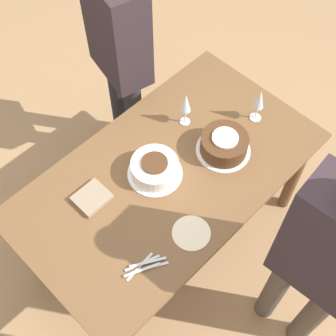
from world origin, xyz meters
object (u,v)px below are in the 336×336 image
object	(u,v)px
cake_center_white	(155,169)
person_cutting	(326,259)
cake_front_chocolate	(224,144)
wine_glass_near	(260,100)
person_watching	(119,47)
wine_glass_far	(186,104)

from	to	relation	value
cake_center_white	person_cutting	size ratio (longest dim) A/B	0.18
cake_center_white	cake_front_chocolate	xyz separation A→B (m)	(0.35, -0.15, 0.01)
cake_center_white	person_cutting	xyz separation A→B (m)	(0.12, -0.88, 0.14)
wine_glass_near	cake_center_white	bearing A→B (deg)	168.19
cake_center_white	wine_glass_near	bearing A→B (deg)	-11.81
cake_front_chocolate	person_watching	xyz separation A→B (m)	(0.03, 0.83, 0.10)
cake_front_chocolate	person_watching	size ratio (longest dim) A/B	0.19
cake_front_chocolate	wine_glass_far	distance (m)	0.29
wine_glass_near	wine_glass_far	world-z (taller)	same
cake_center_white	person_watching	world-z (taller)	person_watching
cake_center_white	cake_front_chocolate	bearing A→B (deg)	-23.27
wine_glass_near	person_watching	xyz separation A→B (m)	(-0.25, 0.81, 0.01)
wine_glass_far	person_watching	distance (m)	0.56
wine_glass_far	wine_glass_near	bearing A→B (deg)	-41.22
wine_glass_far	person_cutting	world-z (taller)	person_cutting
wine_glass_far	person_cutting	bearing A→B (deg)	-102.51
person_cutting	person_watching	size ratio (longest dim) A/B	1.04
cake_center_white	wine_glass_near	xyz separation A→B (m)	(0.64, -0.13, 0.10)
wine_glass_far	cake_front_chocolate	bearing A→B (deg)	-89.29
cake_center_white	person_cutting	world-z (taller)	person_cutting
cake_center_white	person_cutting	distance (m)	0.90
wine_glass_near	wine_glass_far	xyz separation A→B (m)	(-0.29, 0.25, 0.00)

